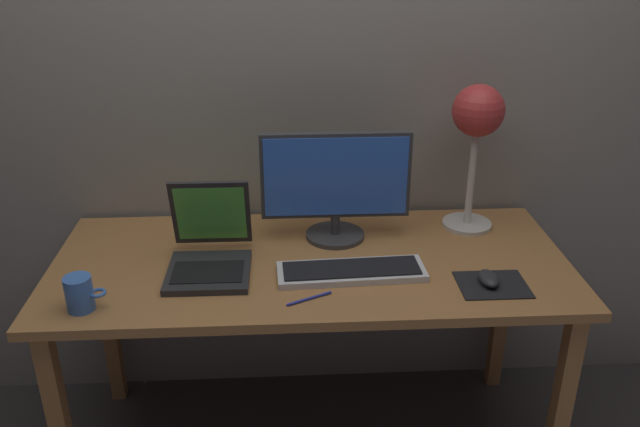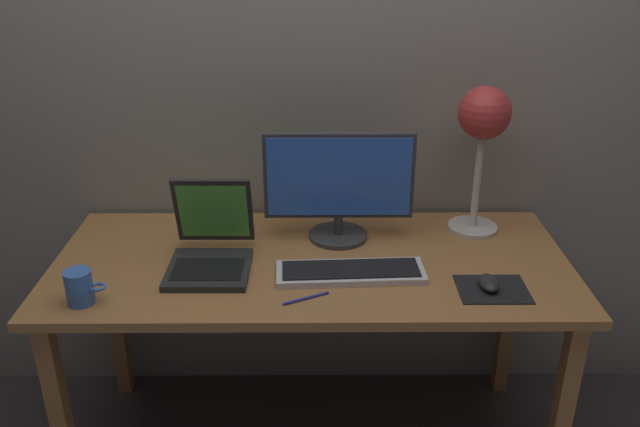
{
  "view_description": "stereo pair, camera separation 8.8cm",
  "coord_description": "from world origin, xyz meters",
  "views": [
    {
      "loc": [
        -0.07,
        -1.8,
        1.72
      ],
      "look_at": [
        0.03,
        -0.05,
        0.92
      ],
      "focal_mm": 36.97,
      "sensor_mm": 36.0,
      "label": 1
    },
    {
      "loc": [
        0.02,
        -1.81,
        1.72
      ],
      "look_at": [
        0.03,
        -0.05,
        0.92
      ],
      "focal_mm": 36.97,
      "sensor_mm": 36.0,
      "label": 2
    }
  ],
  "objects": [
    {
      "name": "desk_lamp",
      "position": [
        0.55,
        0.21,
        1.11
      ],
      "size": [
        0.17,
        0.17,
        0.49
      ],
      "color": "beige",
      "rests_on": "desk"
    },
    {
      "name": "keyboard_main",
      "position": [
        0.12,
        -0.1,
        0.75
      ],
      "size": [
        0.45,
        0.16,
        0.03
      ],
      "color": "silver",
      "rests_on": "desk"
    },
    {
      "name": "desk",
      "position": [
        0.0,
        0.0,
        0.66
      ],
      "size": [
        1.6,
        0.7,
        0.74
      ],
      "color": "#A8703D",
      "rests_on": "ground"
    },
    {
      "name": "back_wall",
      "position": [
        0.0,
        0.4,
        1.3
      ],
      "size": [
        4.8,
        0.06,
        2.6
      ],
      "primitive_type": "cube",
      "color": "gray",
      "rests_on": "ground"
    },
    {
      "name": "laptop",
      "position": [
        -0.31,
        -0.01,
        0.81
      ],
      "size": [
        0.25,
        0.31,
        0.25
      ],
      "color": "#28282B",
      "rests_on": "desk"
    },
    {
      "name": "coffee_mug",
      "position": [
        -0.63,
        -0.25,
        0.79
      ],
      "size": [
        0.11,
        0.08,
        0.1
      ],
      "color": "#3F72CC",
      "rests_on": "desk"
    },
    {
      "name": "mouse",
      "position": [
        0.51,
        -0.18,
        0.76
      ],
      "size": [
        0.06,
        0.1,
        0.03
      ],
      "primitive_type": "ellipsoid",
      "color": "#28282B",
      "rests_on": "mousepad"
    },
    {
      "name": "monitor",
      "position": [
        0.09,
        0.15,
        0.94
      ],
      "size": [
        0.48,
        0.19,
        0.36
      ],
      "color": "#38383A",
      "rests_on": "desk"
    },
    {
      "name": "pen",
      "position": [
        -0.01,
        -0.23,
        0.74
      ],
      "size": [
        0.13,
        0.07,
        0.01
      ],
      "primitive_type": "cylinder",
      "rotation": [
        0.0,
        1.57,
        0.45
      ],
      "color": "#2633A5",
      "rests_on": "desk"
    },
    {
      "name": "mousepad",
      "position": [
        0.52,
        -0.19,
        0.74
      ],
      "size": [
        0.2,
        0.16,
        0.0
      ],
      "primitive_type": "cube",
      "color": "black",
      "rests_on": "desk"
    }
  ]
}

